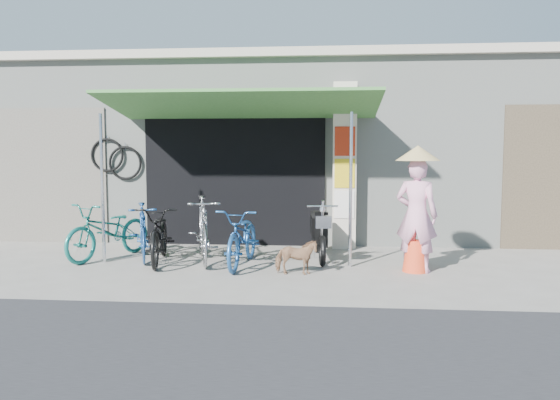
# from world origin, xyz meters

# --- Properties ---
(ground) EXTENTS (80.00, 80.00, 0.00)m
(ground) POSITION_xyz_m (0.00, 0.00, 0.00)
(ground) COLOR gray
(ground) RESTS_ON ground
(bicycle_shop) EXTENTS (12.30, 5.30, 3.66)m
(bicycle_shop) POSITION_xyz_m (-0.00, 5.09, 1.83)
(bicycle_shop) COLOR #AAB0A7
(bicycle_shop) RESTS_ON ground
(shop_pillar) EXTENTS (0.42, 0.44, 3.00)m
(shop_pillar) POSITION_xyz_m (0.85, 2.45, 1.50)
(shop_pillar) COLOR beige
(shop_pillar) RESTS_ON ground
(awning) EXTENTS (4.60, 1.88, 2.72)m
(awning) POSITION_xyz_m (-0.90, 1.63, 2.51)
(awning) COLOR #387133
(awning) RESTS_ON ground
(neighbour_left) EXTENTS (2.60, 0.06, 2.60)m
(neighbour_left) POSITION_xyz_m (-5.00, 2.59, 1.30)
(neighbour_left) COLOR #6B665B
(neighbour_left) RESTS_ON ground
(bike_teal) EXTENTS (1.29, 1.88, 0.94)m
(bike_teal) POSITION_xyz_m (-3.03, 1.07, 0.47)
(bike_teal) COLOR #197066
(bike_teal) RESTS_ON ground
(bike_blue) EXTENTS (0.94, 1.58, 0.92)m
(bike_blue) POSITION_xyz_m (-2.46, 1.04, 0.46)
(bike_blue) COLOR navy
(bike_blue) RESTS_ON ground
(bike_black) EXTENTS (0.93, 1.83, 0.92)m
(bike_black) POSITION_xyz_m (-2.09, 0.79, 0.46)
(bike_black) COLOR black
(bike_black) RESTS_ON ground
(bike_silver) EXTENTS (0.94, 1.82, 1.05)m
(bike_silver) POSITION_xyz_m (-1.43, 0.92, 0.53)
(bike_silver) COLOR #98989D
(bike_silver) RESTS_ON ground
(bike_navy) EXTENTS (0.73, 1.77, 0.91)m
(bike_navy) POSITION_xyz_m (-0.74, 0.67, 0.45)
(bike_navy) COLOR #1E4F8D
(bike_navy) RESTS_ON ground
(street_dog) EXTENTS (0.61, 0.28, 0.51)m
(street_dog) POSITION_xyz_m (0.11, 0.13, 0.26)
(street_dog) COLOR #96704F
(street_dog) RESTS_ON ground
(moped) EXTENTS (0.48, 1.67, 0.95)m
(moped) POSITION_xyz_m (0.42, 1.36, 0.43)
(moped) COLOR black
(moped) RESTS_ON ground
(nun) EXTENTS (0.71, 0.64, 1.85)m
(nun) POSITION_xyz_m (1.85, 0.50, 0.91)
(nun) COLOR #E69BBB
(nun) RESTS_ON ground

